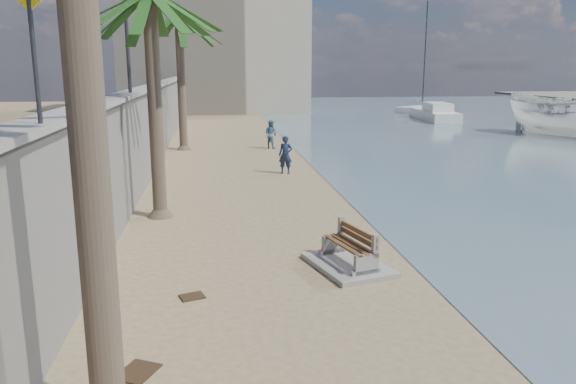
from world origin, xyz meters
TOP-DOWN VIEW (x-y plane):
  - ground_plane at (0.00, 0.00)m, footprint 140.00×140.00m
  - seawall at (-5.20, 20.00)m, footprint 0.45×70.00m
  - wall_cap at (-5.20, 20.00)m, footprint 0.80×70.00m
  - end_building at (-2.00, 52.00)m, footprint 18.00×12.00m
  - bench_far at (0.53, 4.37)m, footprint 1.94×2.41m
  - palm_back at (-4.01, 23.63)m, footprint 5.00×5.00m
  - pedestrian_sign at (-5.00, 1.50)m, footprint 0.78×0.07m
  - person_a at (0.59, 15.89)m, footprint 0.78×0.65m
  - person_b at (0.77, 23.53)m, footprint 1.07×1.05m
  - boat_cruiser at (20.61, 26.24)m, footprint 4.57×4.61m
  - yacht_far at (16.47, 39.00)m, footprint 2.95×8.18m
  - sailboat_west at (18.60, 47.30)m, footprint 6.49×5.13m
  - debris_b at (-3.65, 0.40)m, footprint 0.71×0.77m
  - debris_d at (-2.93, 3.13)m, footprint 0.55×0.50m

SIDE VIEW (x-z plane):
  - ground_plane at x=0.00m, z-range 0.00..0.00m
  - debris_b at x=-3.65m, z-range 0.00..0.03m
  - debris_d at x=-2.93m, z-range 0.00..0.03m
  - sailboat_west at x=18.60m, z-range -5.04..5.74m
  - yacht_far at x=16.47m, z-range -0.40..1.10m
  - bench_far at x=0.53m, z-range -0.06..0.82m
  - person_b at x=0.77m, z-range 0.00..1.75m
  - person_a at x=0.59m, z-range 0.00..1.84m
  - boat_cruiser at x=20.61m, z-range -0.40..3.53m
  - seawall at x=-5.20m, z-range 0.00..3.50m
  - wall_cap at x=-5.20m, z-range 3.49..3.61m
  - pedestrian_sign at x=-5.00m, z-range 3.95..6.35m
  - palm_back at x=-4.01m, z-range 2.98..10.95m
  - end_building at x=-2.00m, z-range 0.00..14.00m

